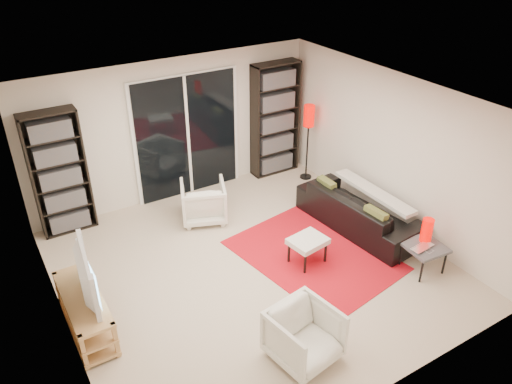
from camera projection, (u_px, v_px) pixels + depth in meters
floor at (252, 267)px, 7.06m from camera, size 5.00×5.00×0.00m
wall_back at (175, 130)px, 8.32m from camera, size 5.00×0.02×2.40m
wall_front at (390, 308)px, 4.61m from camera, size 5.00×0.02×2.40m
wall_left at (51, 254)px, 5.34m from camera, size 0.02×5.00×2.40m
wall_right at (392, 151)px, 7.60m from camera, size 0.02×5.00×2.40m
ceiling at (251, 105)px, 5.87m from camera, size 5.00×5.00×0.02m
sliding_door at (187, 136)px, 8.46m from camera, size 1.92×0.08×2.16m
bookshelf_left at (59, 174)px, 7.43m from camera, size 0.80×0.30×1.95m
bookshelf_right at (275, 120)px, 9.13m from camera, size 0.90×0.30×2.10m
tv_stand at (85, 312)px, 5.90m from camera, size 0.41×1.29×0.50m
tv at (79, 276)px, 5.64m from camera, size 0.25×1.04×0.59m
rug at (313, 255)px, 7.29m from camera, size 2.04×2.53×0.01m
sofa at (359, 211)px, 7.80m from camera, size 1.00×2.14×0.61m
armchair_back at (203, 202)px, 8.00m from camera, size 0.91×0.92×0.65m
armchair_front at (304, 336)px, 5.49m from camera, size 0.79×0.80×0.64m
ottoman at (308, 242)px, 6.99m from camera, size 0.56×0.48×0.40m
side_table at (425, 248)px, 6.84m from camera, size 0.56×0.56×0.40m
laptop at (425, 249)px, 6.73m from camera, size 0.37×0.26×0.03m
table_lamp at (427, 230)px, 6.84m from camera, size 0.16×0.16×0.35m
floor_lamp at (309, 123)px, 8.86m from camera, size 0.21×0.21×1.42m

